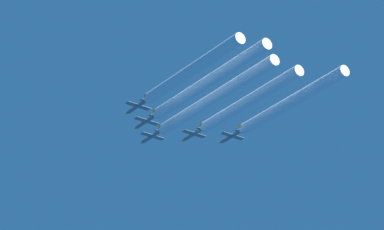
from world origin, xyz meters
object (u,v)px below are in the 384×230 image
Objects in this scene: jet_lead at (151,137)px; jet_right_wingman at (193,135)px; jet_outer_left at (137,107)px; jet_outer_right at (231,137)px; jet_left_wingman at (145,122)px.

jet_right_wingman is at bearing -47.00° from jet_lead.
jet_lead is at bearing 46.19° from jet_outer_left.
jet_right_wingman reaches higher than jet_outer_right.
jet_lead is 1.00× the size of jet_left_wingman.
jet_outer_left is at bearing -133.81° from jet_lead.
jet_lead reaches higher than jet_right_wingman.
jet_outer_right is (28.91, -8.71, -0.77)m from jet_left_wingman.
jet_left_wingman reaches higher than jet_outer_left.
jet_outer_right is at bearing -41.42° from jet_right_wingman.
jet_right_wingman is 30.14m from jet_outer_left.
jet_left_wingman is 1.00× the size of jet_outer_right.
jet_lead is 14.43m from jet_right_wingman.
jet_outer_left is (-18.85, -19.66, -2.08)m from jet_lead.
jet_lead is 27.32m from jet_outer_left.
jet_outer_left is at bearing -162.39° from jet_right_wingman.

